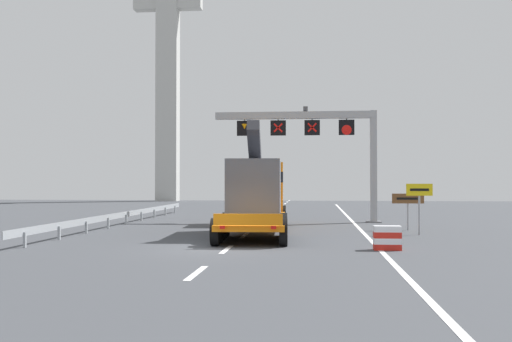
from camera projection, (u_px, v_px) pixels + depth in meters
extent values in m
plane|color=#424449|center=(215.00, 248.00, 22.30)|extent=(112.00, 112.00, 0.00)
cube|color=silver|center=(196.00, 273.00, 16.28)|extent=(0.20, 2.60, 0.01)
cube|color=silver|center=(226.00, 249.00, 21.93)|extent=(0.20, 2.60, 0.01)
cube|color=silver|center=(244.00, 236.00, 27.57)|extent=(0.20, 2.60, 0.01)
cube|color=silver|center=(256.00, 226.00, 33.21)|extent=(0.20, 2.60, 0.01)
cube|color=silver|center=(264.00, 220.00, 38.86)|extent=(0.20, 2.60, 0.01)
cube|color=silver|center=(271.00, 215.00, 44.50)|extent=(0.20, 2.60, 0.01)
cube|color=silver|center=(275.00, 211.00, 50.14)|extent=(0.20, 2.60, 0.01)
cube|color=silver|center=(279.00, 208.00, 55.79)|extent=(0.20, 2.60, 0.01)
cube|color=silver|center=(282.00, 206.00, 61.43)|extent=(0.20, 2.60, 0.01)
cube|color=silver|center=(285.00, 204.00, 67.07)|extent=(0.20, 2.60, 0.01)
cube|color=silver|center=(287.00, 202.00, 72.72)|extent=(0.20, 2.60, 0.01)
cube|color=silver|center=(289.00, 201.00, 78.36)|extent=(0.20, 2.60, 0.01)
cube|color=silver|center=(357.00, 226.00, 33.64)|extent=(0.20, 63.00, 0.01)
cube|color=#9EA0A5|center=(374.00, 166.00, 36.59)|extent=(0.40, 0.40, 7.00)
cube|color=slate|center=(374.00, 222.00, 36.53)|extent=(0.90, 0.90, 0.08)
cube|color=#9EA0A5|center=(295.00, 115.00, 37.13)|extent=(10.18, 0.44, 0.44)
cube|color=#4C4C51|center=(305.00, 109.00, 37.07)|extent=(0.28, 0.40, 0.28)
cube|color=black|center=(347.00, 127.00, 36.80)|extent=(0.97, 0.24, 0.95)
cube|color=#9EA0A5|center=(347.00, 119.00, 36.81)|extent=(0.08, 0.08, 0.16)
cone|color=red|center=(347.00, 130.00, 36.67)|extent=(0.62, 0.02, 0.62)
cube|color=black|center=(312.00, 128.00, 37.01)|extent=(0.97, 0.24, 0.95)
cube|color=#9EA0A5|center=(312.00, 119.00, 37.02)|extent=(0.08, 0.08, 0.16)
cube|color=red|center=(312.00, 127.00, 36.88)|extent=(0.59, 0.02, 0.59)
cube|color=red|center=(312.00, 127.00, 36.88)|extent=(0.59, 0.02, 0.59)
cube|color=black|center=(278.00, 128.00, 37.22)|extent=(0.97, 0.24, 0.95)
cube|color=#9EA0A5|center=(278.00, 120.00, 37.23)|extent=(0.08, 0.08, 0.16)
cube|color=red|center=(278.00, 128.00, 37.09)|extent=(0.59, 0.02, 0.59)
cube|color=red|center=(278.00, 128.00, 37.09)|extent=(0.59, 0.02, 0.59)
cube|color=black|center=(245.00, 128.00, 37.43)|extent=(0.97, 0.24, 0.95)
cube|color=#9EA0A5|center=(245.00, 120.00, 37.44)|extent=(0.08, 0.08, 0.16)
cone|color=orange|center=(244.00, 127.00, 37.30)|extent=(0.35, 0.35, 0.33)
cube|color=orange|center=(255.00, 220.00, 27.65)|extent=(3.30, 10.52, 0.24)
cube|color=orange|center=(248.00, 219.00, 22.38)|extent=(2.66, 0.21, 0.44)
cylinder|color=black|center=(215.00, 232.00, 23.22)|extent=(0.37, 1.11, 1.10)
cylinder|color=black|center=(283.00, 232.00, 23.08)|extent=(0.37, 1.11, 1.10)
cylinder|color=black|center=(218.00, 230.00, 24.27)|extent=(0.37, 1.11, 1.10)
cylinder|color=black|center=(283.00, 230.00, 24.13)|extent=(0.37, 1.11, 1.10)
cylinder|color=black|center=(221.00, 228.00, 25.31)|extent=(0.37, 1.11, 1.10)
cylinder|color=black|center=(284.00, 228.00, 25.18)|extent=(0.37, 1.11, 1.10)
cylinder|color=black|center=(224.00, 226.00, 26.36)|extent=(0.37, 1.11, 1.10)
cylinder|color=black|center=(284.00, 226.00, 26.23)|extent=(0.37, 1.11, 1.10)
cylinder|color=black|center=(226.00, 224.00, 27.41)|extent=(0.37, 1.11, 1.10)
cylinder|color=black|center=(284.00, 224.00, 27.28)|extent=(0.37, 1.11, 1.10)
cube|color=orange|center=(261.00, 189.00, 34.76)|extent=(2.73, 3.32, 3.10)
cube|color=black|center=(261.00, 177.00, 34.77)|extent=(2.76, 3.34, 0.60)
cylinder|color=black|center=(241.00, 214.00, 35.68)|extent=(0.39, 1.12, 1.10)
cylinder|color=black|center=(283.00, 214.00, 35.55)|extent=(0.39, 1.12, 1.10)
cylinder|color=black|center=(238.00, 216.00, 33.68)|extent=(0.39, 1.12, 1.10)
cylinder|color=black|center=(283.00, 216.00, 33.55)|extent=(0.39, 1.12, 1.10)
cube|color=#565B66|center=(255.00, 189.00, 28.07)|extent=(2.65, 5.83, 2.70)
cube|color=#2D2D33|center=(255.00, 147.00, 27.25)|extent=(0.70, 2.97, 2.29)
cube|color=red|center=(222.00, 227.00, 22.38)|extent=(0.20, 0.07, 0.12)
cube|color=red|center=(274.00, 228.00, 22.29)|extent=(0.20, 0.07, 0.12)
cylinder|color=#9EA0A5|center=(419.00, 209.00, 28.01)|extent=(0.10, 0.10, 2.44)
cube|color=yellow|center=(419.00, 190.00, 27.96)|extent=(1.23, 0.06, 0.57)
cube|color=black|center=(419.00, 190.00, 27.93)|extent=(0.89, 0.01, 0.12)
cylinder|color=#9EA0A5|center=(408.00, 212.00, 30.65)|extent=(0.10, 0.10, 1.92)
cube|color=brown|center=(408.00, 199.00, 30.60)|extent=(1.64, 0.06, 0.51)
cube|color=black|center=(408.00, 199.00, 30.57)|extent=(1.18, 0.01, 0.12)
cube|color=red|center=(387.00, 247.00, 21.79)|extent=(1.01, 0.52, 0.23)
cube|color=white|center=(387.00, 241.00, 21.79)|extent=(1.01, 0.52, 0.22)
cube|color=red|center=(387.00, 235.00, 21.80)|extent=(1.01, 0.52, 0.23)
cube|color=white|center=(387.00, 229.00, 21.80)|extent=(1.01, 0.52, 0.23)
cube|color=#999EA3|center=(125.00, 214.00, 34.81)|extent=(0.04, 27.67, 0.32)
cube|color=#999EA3|center=(25.00, 240.00, 22.57)|extent=(0.10, 0.10, 0.60)
cube|color=#999EA3|center=(59.00, 233.00, 25.62)|extent=(0.10, 0.10, 0.60)
cube|color=#999EA3|center=(86.00, 227.00, 28.68)|extent=(0.10, 0.10, 0.60)
cube|color=#999EA3|center=(108.00, 223.00, 31.74)|extent=(0.10, 0.10, 0.60)
cube|color=#999EA3|center=(126.00, 219.00, 34.80)|extent=(0.10, 0.10, 0.60)
cube|color=#999EA3|center=(141.00, 216.00, 37.86)|extent=(0.10, 0.10, 0.60)
cube|color=#999EA3|center=(154.00, 214.00, 40.92)|extent=(0.10, 0.10, 0.60)
cube|color=#999EA3|center=(165.00, 211.00, 43.98)|extent=(0.10, 0.10, 0.60)
cube|color=#999EA3|center=(175.00, 210.00, 47.04)|extent=(0.10, 0.10, 0.60)
cube|color=#B7B7B2|center=(168.00, 42.00, 77.21)|extent=(2.80, 2.00, 41.77)
cube|color=#B7B7B2|center=(168.00, 5.00, 77.30)|extent=(9.00, 1.60, 1.40)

